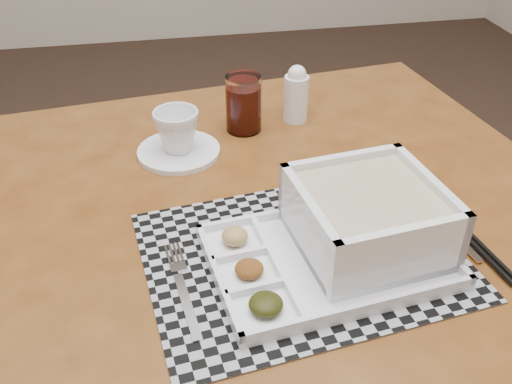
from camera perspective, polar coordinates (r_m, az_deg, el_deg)
The scene contains 11 objects.
floor at distance 1.67m, azimuth -13.91°, elevation -15.80°, with size 5.00×5.00×0.00m, color #302018.
dining_table at distance 0.94m, azimuth 2.64°, elevation -5.64°, with size 1.09×1.09×0.73m.
placemat at distance 0.81m, azimuth 4.60°, elevation -6.33°, with size 0.43×0.33×0.00m, color #98989F.
serving_tray at distance 0.80m, azimuth 10.08°, elevation -3.58°, with size 0.34×0.26×0.10m.
fork at distance 0.77m, azimuth -7.21°, elevation -9.28°, with size 0.04×0.19×0.00m.
spoon at distance 0.93m, azimuth 16.74°, elevation -1.33°, with size 0.04×0.18×0.01m.
chopsticks at distance 0.90m, azimuth 19.94°, elevation -3.54°, with size 0.05×0.24×0.01m.
saucer at distance 1.05m, azimuth -7.73°, elevation 4.03°, with size 0.15×0.15×0.01m, color white.
cup at distance 1.02m, azimuth -7.92°, elevation 6.10°, with size 0.08×0.08×0.08m, color white.
juice_glass at distance 1.10m, azimuth -1.26°, elevation 8.65°, with size 0.07×0.07×0.11m.
creamer_bottle at distance 1.13m, azimuth 4.04°, elevation 9.72°, with size 0.05×0.05×0.12m.
Camera 1 is at (0.19, -1.08, 1.26)m, focal length 40.00 mm.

